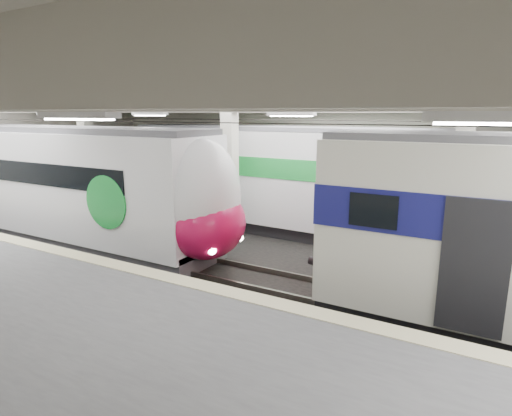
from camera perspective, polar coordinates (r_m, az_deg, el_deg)
The scene contains 3 objects.
station_hall at distance 10.81m, azimuth -3.85°, elevation 3.28°, with size 36.00×24.00×5.75m.
modern_emu at distance 17.04m, azimuth -20.88°, elevation 2.35°, with size 13.91×2.87×4.48m.
far_train at distance 18.29m, azimuth 2.70°, elevation 4.09°, with size 13.97×3.28×4.44m.
Camera 1 is at (5.89, -10.64, 4.98)m, focal length 30.00 mm.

